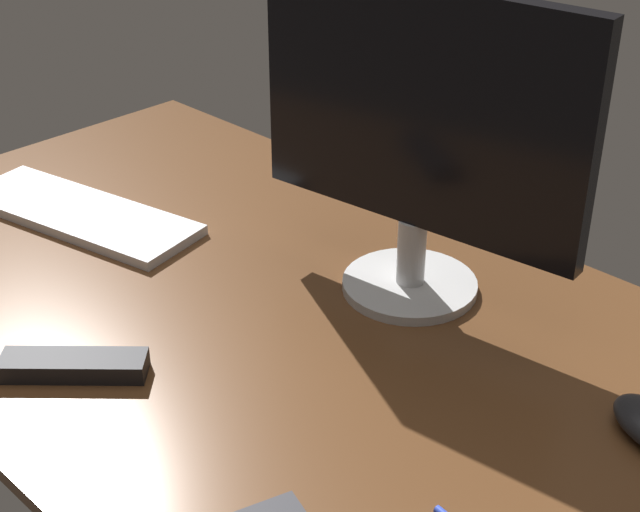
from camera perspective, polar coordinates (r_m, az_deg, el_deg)
desk at (r=134.45cm, az=-4.79°, el=-2.79°), size 140.00×84.00×2.00cm
monitor at (r=124.74cm, az=5.96°, el=7.37°), size 48.64×19.32×43.46cm
keyboard at (r=158.83cm, az=-14.36°, el=2.50°), size 44.22×22.37×1.64cm
tv_remote at (r=121.56cm, az=-14.71°, el=-6.44°), size 16.45×16.09×2.53cm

